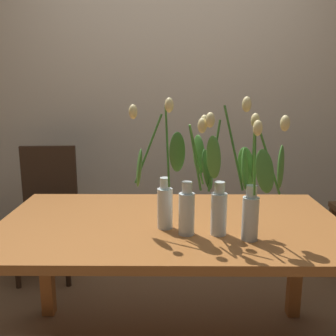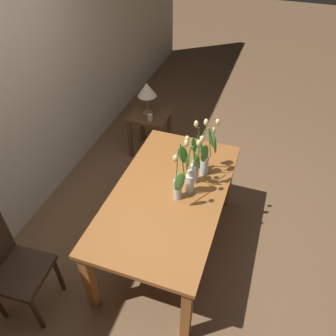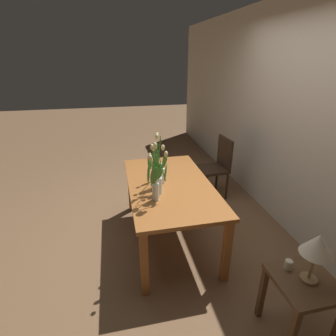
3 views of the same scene
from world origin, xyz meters
name	(u,v)px [view 1 (image 1 of 3)]	position (x,y,z in m)	size (l,w,h in m)	color
room_wall_rear	(171,87)	(0.00, 1.53, 1.35)	(9.00, 0.10, 2.70)	beige
dining_table	(171,239)	(0.00, 0.00, 0.65)	(1.60, 0.90, 0.74)	#A3602D
tulip_vase_0	(222,194)	(0.21, -0.17, 0.92)	(0.20, 0.15, 0.58)	silver
tulip_vase_1	(192,194)	(0.09, -0.15, 0.92)	(0.16, 0.19, 0.50)	silver
tulip_vase_2	(256,193)	(0.34, -0.21, 0.94)	(0.18, 0.22, 0.51)	silver
tulip_vase_3	(162,189)	(-0.04, -0.10, 0.92)	(0.24, 0.13, 0.57)	silver
dining_chair	(48,203)	(-0.90, 0.95, 0.52)	(0.43, 0.43, 0.93)	#382619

